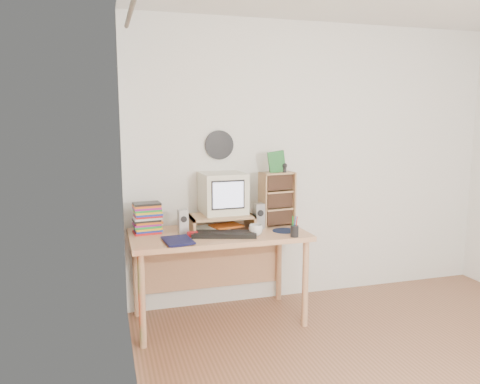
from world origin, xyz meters
TOP-DOWN VIEW (x-y plane):
  - back_wall at (0.00, 1.75)m, footprint 3.50×0.00m
  - left_wall at (-1.75, 0.00)m, footprint 0.00×3.50m
  - curtain at (-1.71, 0.48)m, footprint 0.00×2.20m
  - wall_disc at (-0.93, 1.73)m, footprint 0.25×0.02m
  - desk at (-1.03, 1.44)m, footprint 1.40×0.70m
  - monitor_riser at (-0.98, 1.48)m, footprint 0.52×0.30m
  - crt_monitor at (-0.94, 1.53)m, footprint 0.37×0.37m
  - speaker_left at (-1.31, 1.41)m, footprint 0.08×0.08m
  - speaker_right at (-0.67, 1.43)m, footprint 0.09×0.09m
  - keyboard at (-1.01, 1.25)m, footprint 0.53×0.30m
  - dvd_stack at (-1.58, 1.52)m, footprint 0.22×0.17m
  - cd_rack at (-0.49, 1.48)m, footprint 0.29×0.18m
  - mug at (-0.77, 1.20)m, footprint 0.11×0.11m
  - diary at (-1.49, 1.16)m, footprint 0.26×0.21m
  - mousepad at (-0.50, 1.28)m, footprint 0.23×0.23m
  - pen_cup at (-0.50, 1.07)m, footprint 0.08×0.08m
  - papers at (-1.03, 1.46)m, footprint 0.31×0.26m
  - red_box at (-1.26, 1.30)m, footprint 0.08×0.05m
  - game_box at (-0.50, 1.47)m, footprint 0.14×0.04m
  - webcam at (-0.43, 1.46)m, footprint 0.05×0.05m

SIDE VIEW (x-z plane):
  - desk at x=-1.03m, z-range 0.24..0.99m
  - mousepad at x=-0.50m, z-range 0.75..0.75m
  - keyboard at x=-1.01m, z-range 0.75..0.78m
  - papers at x=-1.03m, z-range 0.75..0.79m
  - red_box at x=-1.26m, z-range 0.75..0.79m
  - diary at x=-1.49m, z-range 0.75..0.80m
  - mug at x=-0.77m, z-range 0.75..0.84m
  - pen_cup at x=-0.50m, z-range 0.75..0.88m
  - monitor_riser at x=-0.98m, z-range 0.78..0.90m
  - speaker_left at x=-1.31m, z-range 0.75..0.95m
  - speaker_right at x=-0.67m, z-range 0.75..0.96m
  - dvd_stack at x=-1.58m, z-range 0.75..1.05m
  - cd_rack at x=-0.49m, z-range 0.75..1.21m
  - crt_monitor at x=-0.94m, z-range 0.87..1.21m
  - curtain at x=-1.71m, z-range 0.05..2.25m
  - webcam at x=-0.43m, z-range 1.21..1.29m
  - back_wall at x=0.00m, z-range -0.50..3.00m
  - left_wall at x=-1.75m, z-range -0.50..3.00m
  - game_box at x=-0.50m, z-range 1.21..1.39m
  - wall_disc at x=-0.93m, z-range 1.30..1.55m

